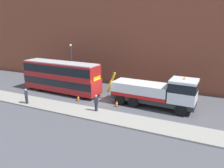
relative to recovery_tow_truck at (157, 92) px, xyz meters
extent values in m
plane|color=#4C4C51|center=(-6.06, -0.39, -1.76)|extent=(120.00, 120.00, 0.00)
cube|color=gray|center=(-6.06, -4.59, -1.68)|extent=(60.00, 2.80, 0.15)
cube|color=brown|center=(-6.06, 7.50, 6.24)|extent=(60.00, 1.20, 16.00)
cube|color=#2D2D2D|center=(-0.48, 0.02, -0.90)|extent=(9.09, 2.61, 0.55)
cube|color=silver|center=(2.72, -0.12, 0.52)|extent=(2.71, 2.71, 2.30)
cube|color=black|center=(2.72, -0.12, 0.97)|extent=(2.74, 2.74, 0.90)
cube|color=silver|center=(-1.78, 0.08, 0.07)|extent=(6.21, 2.87, 1.40)
cube|color=red|center=(-1.78, 0.08, -0.45)|extent=(6.21, 2.92, 0.36)
cylinder|color=#B79914|center=(-5.49, 0.24, 0.37)|extent=(1.24, 0.33, 2.52)
sphere|color=orange|center=(2.72, -0.12, 1.79)|extent=(0.24, 0.24, 0.24)
cylinder|color=black|center=(2.87, 0.98, -1.18)|extent=(1.17, 0.39, 1.16)
cylinder|color=black|center=(2.77, -1.23, -1.18)|extent=(1.17, 0.39, 1.16)
cylinder|color=black|center=(-2.13, 1.21, -1.18)|extent=(1.17, 0.39, 1.16)
cylinder|color=black|center=(-2.23, -1.01, -1.18)|extent=(1.17, 0.39, 1.16)
cylinder|color=black|center=(-3.73, 1.28, -1.18)|extent=(1.17, 0.39, 1.16)
cylinder|color=black|center=(-3.83, -0.94, -1.18)|extent=(1.17, 0.39, 1.16)
cube|color=#AD1E1E|center=(-12.64, 0.02, -0.47)|extent=(11.10, 2.99, 1.90)
cube|color=#AD1E1E|center=(-12.64, 0.02, 1.33)|extent=(10.88, 2.88, 1.70)
cube|color=black|center=(-12.64, 0.02, -0.22)|extent=(10.99, 3.03, 0.90)
cube|color=black|center=(-12.64, 0.02, 1.43)|extent=(10.77, 3.02, 1.00)
cube|color=#B2B2B2|center=(-12.64, 0.02, 2.24)|extent=(10.65, 2.77, 0.12)
cube|color=yellow|center=(-7.12, -0.22, 0.78)|extent=(0.13, 1.50, 0.44)
cylinder|color=black|center=(-8.69, 0.93, -1.24)|extent=(1.05, 0.35, 1.04)
cylinder|color=black|center=(-8.79, -1.23, -1.24)|extent=(1.05, 0.35, 1.04)
cylinder|color=black|center=(-15.89, 1.25, -1.24)|extent=(1.05, 0.35, 1.04)
cylinder|color=black|center=(-15.98, -0.91, -1.24)|extent=(1.05, 0.35, 1.04)
cylinder|color=#232333|center=(-13.27, -5.37, -1.18)|extent=(0.42, 0.42, 0.85)
cube|color=#2D3347|center=(-13.27, -5.37, -0.45)|extent=(0.45, 0.48, 0.62)
sphere|color=tan|center=(-13.27, -5.37, -0.02)|extent=(0.24, 0.24, 0.24)
cylinder|color=#232333|center=(-5.17, -3.96, -1.18)|extent=(0.36, 0.36, 0.85)
cube|color=#2D3347|center=(-5.17, -3.96, -0.45)|extent=(0.45, 0.34, 0.62)
sphere|color=tan|center=(-5.17, -3.96, -0.02)|extent=(0.24, 0.24, 0.24)
cone|color=orange|center=(-8.76, -1.89, -1.40)|extent=(0.32, 0.32, 0.72)
cylinder|color=white|center=(-8.76, -1.89, -1.36)|extent=(0.21, 0.21, 0.10)
cube|color=black|center=(-8.76, -1.89, -1.74)|extent=(0.36, 0.36, 0.04)
cone|color=orange|center=(-3.94, -1.59, -1.40)|extent=(0.32, 0.32, 0.72)
cylinder|color=white|center=(-3.94, -1.59, -1.36)|extent=(0.21, 0.21, 0.10)
cube|color=black|center=(-3.94, -1.59, -1.74)|extent=(0.36, 0.36, 0.04)
cylinder|color=#38383D|center=(-14.71, 5.30, 0.99)|extent=(0.16, 0.16, 5.50)
sphere|color=#EAE5C6|center=(-14.71, 5.30, 3.89)|extent=(0.36, 0.36, 0.36)
camera|label=1|loc=(5.01, -21.74, 6.92)|focal=34.40mm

